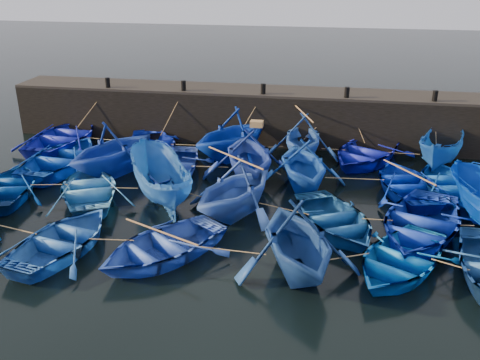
% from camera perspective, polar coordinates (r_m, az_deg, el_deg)
% --- Properties ---
extents(ground, '(120.00, 120.00, 0.00)m').
position_cam_1_polar(ground, '(18.39, -1.76, -5.80)').
color(ground, black).
rests_on(ground, ground).
extents(quay_wall, '(26.00, 2.50, 2.50)m').
position_cam_1_polar(quay_wall, '(27.57, 2.69, 6.82)').
color(quay_wall, black).
rests_on(quay_wall, ground).
extents(quay_top, '(26.00, 2.50, 0.12)m').
position_cam_1_polar(quay_top, '(27.25, 2.74, 9.47)').
color(quay_top, black).
rests_on(quay_top, quay_wall).
extents(bollard_0, '(0.24, 0.24, 0.50)m').
position_cam_1_polar(bollard_0, '(28.47, -13.93, 10.06)').
color(bollard_0, black).
rests_on(bollard_0, quay_top).
extents(bollard_1, '(0.24, 0.24, 0.50)m').
position_cam_1_polar(bollard_1, '(27.12, -6.04, 9.98)').
color(bollard_1, black).
rests_on(bollard_1, quay_top).
extents(bollard_2, '(0.24, 0.24, 0.50)m').
position_cam_1_polar(bollard_2, '(26.31, 2.49, 9.69)').
color(bollard_2, black).
rests_on(bollard_2, quay_top).
extents(bollard_3, '(0.24, 0.24, 0.50)m').
position_cam_1_polar(bollard_3, '(26.09, 11.34, 9.17)').
color(bollard_3, black).
rests_on(bollard_3, quay_top).
extents(bollard_4, '(0.24, 0.24, 0.50)m').
position_cam_1_polar(bollard_4, '(26.49, 20.09, 8.44)').
color(bollard_4, black).
rests_on(bollard_4, quay_top).
extents(boat_0, '(4.09, 5.54, 1.11)m').
position_cam_1_polar(boat_0, '(28.02, -18.16, 4.48)').
color(boat_0, '#0E189E').
rests_on(boat_0, ground).
extents(boat_1, '(4.95, 5.48, 0.93)m').
position_cam_1_polar(boat_1, '(25.97, -9.28, 3.72)').
color(boat_1, '#081EB0').
rests_on(boat_1, ground).
extents(boat_2, '(5.82, 6.00, 2.42)m').
position_cam_1_polar(boat_2, '(24.88, -0.86, 4.98)').
color(boat_2, '#052A9F').
rests_on(boat_2, ground).
extents(boat_3, '(3.75, 4.28, 2.16)m').
position_cam_1_polar(boat_3, '(25.02, 6.69, 4.62)').
color(boat_3, blue).
rests_on(boat_3, ground).
extents(boat_4, '(5.43, 6.07, 1.04)m').
position_cam_1_polar(boat_4, '(25.20, 13.26, 2.94)').
color(boat_4, '#0B1396').
rests_on(boat_4, ground).
extents(boat_5, '(3.06, 4.78, 1.73)m').
position_cam_1_polar(boat_5, '(25.51, 20.70, 3.12)').
color(boat_5, '#134CA2').
rests_on(boat_5, ground).
extents(boat_6, '(3.99, 5.34, 1.06)m').
position_cam_1_polar(boat_6, '(25.09, -18.43, 2.30)').
color(boat_6, '#063396').
rests_on(boat_6, ground).
extents(boat_7, '(5.50, 5.81, 2.41)m').
position_cam_1_polar(boat_7, '(23.57, -13.38, 3.32)').
color(boat_7, navy).
rests_on(boat_7, ground).
extents(boat_8, '(3.54, 4.80, 0.96)m').
position_cam_1_polar(boat_8, '(23.11, -7.37, 1.47)').
color(boat_8, '#2642A7').
rests_on(boat_8, ground).
extents(boat_9, '(5.05, 5.48, 2.40)m').
position_cam_1_polar(boat_9, '(22.24, 0.99, 2.78)').
color(boat_9, navy).
rests_on(boat_9, ground).
extents(boat_10, '(4.63, 5.04, 2.22)m').
position_cam_1_polar(boat_10, '(21.65, 6.78, 1.80)').
color(boat_10, blue).
rests_on(boat_10, ground).
extents(boat_11, '(4.16, 5.09, 0.92)m').
position_cam_1_polar(boat_11, '(22.24, 17.41, -0.35)').
color(boat_11, '#001E9E').
rests_on(boat_11, ground).
extents(boat_12, '(4.24, 5.29, 0.98)m').
position_cam_1_polar(boat_12, '(22.66, 21.73, -0.45)').
color(boat_12, '#0843B5').
rests_on(boat_12, ground).
extents(boat_13, '(4.06, 4.88, 0.87)m').
position_cam_1_polar(boat_13, '(22.92, -23.33, -0.59)').
color(boat_13, navy).
rests_on(boat_13, ground).
extents(boat_14, '(4.88, 5.47, 0.94)m').
position_cam_1_polar(boat_14, '(21.60, -15.75, -0.82)').
color(boat_14, '#3376D1').
rests_on(boat_14, ground).
extents(boat_15, '(4.19, 5.19, 1.91)m').
position_cam_1_polar(boat_15, '(20.48, -8.59, -0.01)').
color(boat_15, '#1C54A1').
rests_on(boat_15, ground).
extents(boat_16, '(5.13, 5.39, 2.21)m').
position_cam_1_polar(boat_16, '(19.25, -0.55, -0.78)').
color(boat_16, blue).
rests_on(boat_16, ground).
extents(boat_17, '(4.79, 5.31, 0.90)m').
position_cam_1_polar(boat_17, '(18.68, 10.10, -4.13)').
color(boat_17, navy).
rests_on(boat_17, ground).
extents(boat_18, '(5.17, 6.10, 1.08)m').
position_cam_1_polar(boat_18, '(18.95, 18.68, -4.36)').
color(boat_18, '#0A2598').
rests_on(boat_18, ground).
extents(boat_21, '(3.93, 4.89, 0.90)m').
position_cam_1_polar(boat_21, '(18.05, -18.34, -6.02)').
color(boat_21, '#1D50A3').
rests_on(boat_21, ground).
extents(boat_22, '(5.18, 5.45, 0.92)m').
position_cam_1_polar(boat_22, '(16.96, -8.38, -6.93)').
color(boat_22, '#2647B9').
rests_on(boat_22, ground).
extents(boat_23, '(5.08, 5.43, 2.30)m').
position_cam_1_polar(boat_23, '(15.78, 6.10, -6.33)').
color(boat_23, navy).
rests_on(boat_23, ground).
extents(boat_24, '(4.79, 5.30, 0.90)m').
position_cam_1_polar(boat_24, '(16.79, 16.65, -8.08)').
color(boat_24, blue).
rests_on(boat_24, ground).
extents(wooden_crate, '(0.52, 0.37, 0.25)m').
position_cam_1_polar(wooden_crate, '(21.79, 1.79, 6.01)').
color(wooden_crate, olive).
rests_on(wooden_crate, boat_9).
extents(mooring_ropes, '(17.98, 11.59, 2.10)m').
position_cam_1_polar(mooring_ropes, '(22.52, -0.40, 2.17)').
color(mooring_ropes, tan).
rests_on(mooring_ropes, ground).
extents(loose_oars, '(10.35, 11.93, 1.36)m').
position_cam_1_polar(loose_oars, '(20.25, 4.91, 1.81)').
color(loose_oars, '#99724C').
rests_on(loose_oars, ground).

